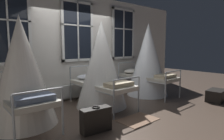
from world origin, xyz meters
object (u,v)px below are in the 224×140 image
Objects in this scene: travel_trunk at (216,95)px; cot_third at (148,60)px; cot_first at (22,73)px; suitcase_dark at (96,120)px; cot_second at (101,66)px.

cot_third is at bearing 116.31° from travel_trunk.
cot_third is (3.74, -0.04, 0.06)m from cot_first.
cot_first reaches higher than suitcase_dark.
cot_second is 3.36× the size of travel_trunk.
cot_first is 0.98× the size of cot_second.
cot_first is at bearing 88.24° from cot_second.
cot_first is 0.94× the size of cot_third.
cot_first is 1.89m from cot_second.
cot_third is 3.20m from suitcase_dark.
cot_third is at bearing -89.62° from cot_first.
cot_second is 1.73m from suitcase_dark.
cot_second is 3.71× the size of suitcase_dark.
travel_trunk is (4.61, -1.79, -0.87)m from cot_first.
cot_first is at bearing 158.73° from travel_trunk.
cot_second reaches higher than cot_first.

